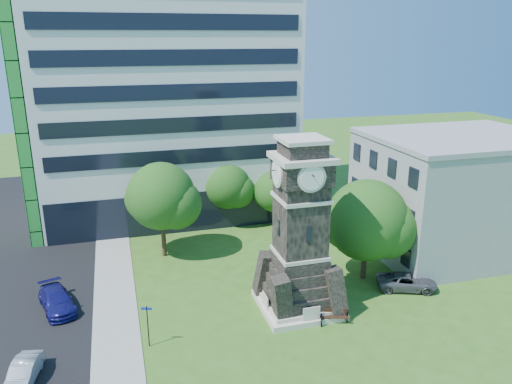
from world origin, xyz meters
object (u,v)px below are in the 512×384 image
object	(u,v)px
car_street_north	(57,300)
clock_tower	(300,238)
car_east_lot	(407,282)
park_bench	(334,315)
car_street_mid	(23,373)
street_sign	(148,321)

from	to	relation	value
car_street_north	clock_tower	bearing A→B (deg)	-31.72
clock_tower	car_east_lot	distance (m)	10.01
park_bench	clock_tower	bearing A→B (deg)	139.87
car_street_mid	clock_tower	bearing A→B (deg)	20.49
car_street_north	car_east_lot	distance (m)	25.62
clock_tower	street_sign	distance (m)	11.27
clock_tower	car_east_lot	world-z (taller)	clock_tower
car_street_north	street_sign	bearing A→B (deg)	-63.41
car_street_north	car_east_lot	world-z (taller)	car_street_north
car_street_mid	car_east_lot	distance (m)	26.58
clock_tower	car_street_mid	bearing A→B (deg)	-169.19
car_east_lot	car_street_mid	bearing A→B (deg)	118.36
car_street_mid	street_sign	bearing A→B (deg)	22.23
car_street_mid	street_sign	size ratio (longest dim) A/B	1.31
car_street_north	car_east_lot	bearing A→B (deg)	-26.13
car_east_lot	street_sign	bearing A→B (deg)	116.55
car_street_north	park_bench	distance (m)	19.29
clock_tower	car_street_north	bearing A→B (deg)	164.78
clock_tower	car_street_north	world-z (taller)	clock_tower
clock_tower	car_east_lot	size ratio (longest dim) A/B	2.74
clock_tower	car_street_mid	world-z (taller)	clock_tower
park_bench	car_east_lot	bearing A→B (deg)	38.89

